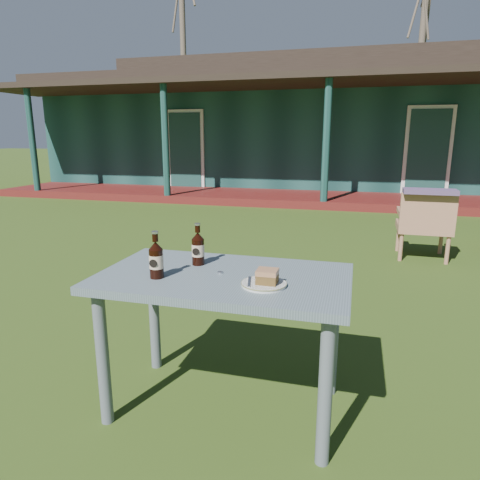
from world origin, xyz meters
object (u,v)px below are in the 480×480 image
(cake_slice, at_px, (267,276))
(cafe_table, at_px, (224,294))
(plate, at_px, (264,284))
(cola_bottle_far, at_px, (156,259))
(armchair_left, at_px, (425,222))
(cola_bottle_near, at_px, (198,248))

(cake_slice, bearing_deg, cafe_table, 155.68)
(plate, height_order, cola_bottle_far, cola_bottle_far)
(cola_bottle_far, xyz_separation_m, armchair_left, (1.64, 3.36, -0.38))
(cafe_table, xyz_separation_m, cola_bottle_near, (-0.18, 0.12, 0.19))
(cake_slice, relative_size, cola_bottle_near, 0.42)
(plate, relative_size, cola_bottle_near, 0.93)
(cola_bottle_near, bearing_deg, cake_slice, -28.95)
(armchair_left, bearing_deg, plate, -108.82)
(cola_bottle_near, relative_size, armchair_left, 0.28)
(cafe_table, relative_size, cola_bottle_far, 5.37)
(cake_slice, distance_m, cola_bottle_far, 0.53)
(cafe_table, height_order, cake_slice, cake_slice)
(cola_bottle_near, height_order, armchair_left, cola_bottle_near)
(cola_bottle_far, height_order, armchair_left, cola_bottle_far)
(cafe_table, xyz_separation_m, cake_slice, (0.24, -0.11, 0.15))
(cola_bottle_near, xyz_separation_m, cola_bottle_far, (-0.11, -0.25, 0.00))
(cafe_table, xyz_separation_m, armchair_left, (1.36, 3.23, -0.19))
(cola_bottle_far, bearing_deg, cafe_table, 24.29)
(cola_bottle_near, xyz_separation_m, armchair_left, (1.53, 3.10, -0.37))
(cake_slice, bearing_deg, armchair_left, 71.40)
(cafe_table, relative_size, armchair_left, 1.56)
(cafe_table, bearing_deg, armchair_left, 67.18)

